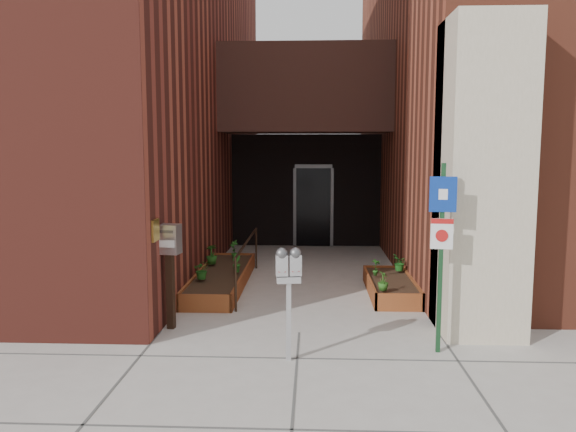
# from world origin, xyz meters

# --- Properties ---
(ground) EXTENTS (80.00, 80.00, 0.00)m
(ground) POSITION_xyz_m (0.00, 0.00, 0.00)
(ground) COLOR #9E9991
(ground) RESTS_ON ground
(architecture) EXTENTS (20.00, 14.60, 10.00)m
(architecture) POSITION_xyz_m (-0.18, 6.89, 4.98)
(architecture) COLOR maroon
(architecture) RESTS_ON ground
(planter_left) EXTENTS (0.90, 3.60, 0.30)m
(planter_left) POSITION_xyz_m (-1.55, 2.70, 0.13)
(planter_left) COLOR maroon
(planter_left) RESTS_ON ground
(planter_right) EXTENTS (0.80, 2.20, 0.30)m
(planter_right) POSITION_xyz_m (1.60, 2.20, 0.13)
(planter_right) COLOR maroon
(planter_right) RESTS_ON ground
(handrail) EXTENTS (0.04, 3.34, 0.90)m
(handrail) POSITION_xyz_m (-1.05, 2.65, 0.75)
(handrail) COLOR black
(handrail) RESTS_ON ground
(parking_meter) EXTENTS (0.33, 0.17, 1.43)m
(parking_meter) POSITION_xyz_m (-0.11, -1.06, 1.10)
(parking_meter) COLOR #B4B4B6
(parking_meter) RESTS_ON ground
(sign_post) EXTENTS (0.33, 0.10, 2.44)m
(sign_post) POSITION_xyz_m (1.82, -0.69, 1.50)
(sign_post) COLOR #153B1E
(sign_post) RESTS_ON ground
(payment_dropbox) EXTENTS (0.34, 0.28, 1.54)m
(payment_dropbox) POSITION_xyz_m (-1.88, 0.12, 1.11)
(payment_dropbox) COLOR black
(payment_dropbox) RESTS_ON ground
(shrub_left_a) EXTENTS (0.40, 0.40, 0.34)m
(shrub_left_a) POSITION_xyz_m (-1.78, 1.97, 0.47)
(shrub_left_a) COLOR #1F5E1A
(shrub_left_a) RESTS_ON planter_left
(shrub_left_b) EXTENTS (0.25, 0.25, 0.33)m
(shrub_left_b) POSITION_xyz_m (-1.26, 2.59, 0.46)
(shrub_left_b) COLOR #1F601B
(shrub_left_b) RESTS_ON planter_left
(shrub_left_c) EXTENTS (0.30, 0.30, 0.40)m
(shrub_left_c) POSITION_xyz_m (-1.85, 3.29, 0.50)
(shrub_left_c) COLOR #1F5618
(shrub_left_c) RESTS_ON planter_left
(shrub_left_d) EXTENTS (0.29, 0.29, 0.39)m
(shrub_left_d) POSITION_xyz_m (-1.48, 3.89, 0.50)
(shrub_left_d) COLOR #1D5618
(shrub_left_d) RESTS_ON planter_left
(shrub_right_a) EXTENTS (0.19, 0.19, 0.32)m
(shrub_right_a) POSITION_xyz_m (1.35, 1.31, 0.46)
(shrub_right_a) COLOR #295C1A
(shrub_right_a) RESTS_ON planter_right
(shrub_right_b) EXTENTS (0.23, 0.23, 0.32)m
(shrub_right_b) POSITION_xyz_m (1.35, 2.40, 0.46)
(shrub_right_b) COLOR #235E1A
(shrub_right_b) RESTS_ON planter_right
(shrub_right_c) EXTENTS (0.30, 0.30, 0.33)m
(shrub_right_c) POSITION_xyz_m (1.85, 2.80, 0.46)
(shrub_right_c) COLOR #1B5E1A
(shrub_right_c) RESTS_ON planter_right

